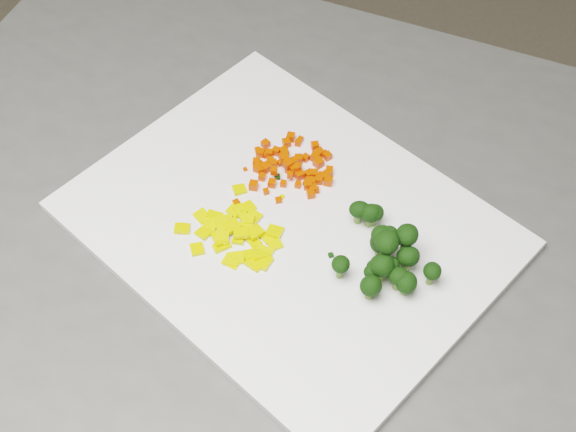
# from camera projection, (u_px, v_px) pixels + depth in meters

# --- Properties ---
(counter_block) EXTENTS (1.22, 1.02, 0.90)m
(counter_block) POSITION_uv_depth(u_px,v_px,m) (324.00, 429.00, 1.16)
(counter_block) COLOR #4C4C49
(counter_block) RESTS_ON ground
(cutting_board) EXTENTS (0.52, 0.50, 0.01)m
(cutting_board) POSITION_uv_depth(u_px,v_px,m) (288.00, 225.00, 0.81)
(cutting_board) COLOR white
(cutting_board) RESTS_ON counter_block
(carrot_pile) EXTENTS (0.09, 0.09, 0.03)m
(carrot_pile) POSITION_uv_depth(u_px,v_px,m) (289.00, 163.00, 0.84)
(carrot_pile) COLOR red
(carrot_pile) RESTS_ON cutting_board
(pepper_pile) EXTENTS (0.10, 0.10, 0.01)m
(pepper_pile) POSITION_uv_depth(u_px,v_px,m) (234.00, 227.00, 0.80)
(pepper_pile) COLOR yellow
(pepper_pile) RESTS_ON cutting_board
(broccoli_pile) EXTENTS (0.11, 0.11, 0.05)m
(broccoli_pile) POSITION_uv_depth(u_px,v_px,m) (383.00, 242.00, 0.76)
(broccoli_pile) COLOR black
(broccoli_pile) RESTS_ON cutting_board
(carrot_cube_0) EXTENTS (0.01, 0.01, 0.01)m
(carrot_cube_0) POSITION_uv_depth(u_px,v_px,m) (311.00, 182.00, 0.83)
(carrot_cube_0) COLOR red
(carrot_cube_0) RESTS_ON carrot_pile
(carrot_cube_1) EXTENTS (0.01, 0.01, 0.01)m
(carrot_cube_1) POSITION_uv_depth(u_px,v_px,m) (285.00, 159.00, 0.85)
(carrot_cube_1) COLOR red
(carrot_cube_1) RESTS_ON carrot_pile
(carrot_cube_2) EXTENTS (0.01, 0.01, 0.01)m
(carrot_cube_2) POSITION_uv_depth(u_px,v_px,m) (298.00, 185.00, 0.83)
(carrot_cube_2) COLOR red
(carrot_cube_2) RESTS_ON carrot_pile
(carrot_cube_3) EXTENTS (0.01, 0.01, 0.01)m
(carrot_cube_3) POSITION_uv_depth(u_px,v_px,m) (266.00, 191.00, 0.83)
(carrot_cube_3) COLOR red
(carrot_cube_3) RESTS_ON carrot_pile
(carrot_cube_4) EXTENTS (0.01, 0.01, 0.01)m
(carrot_cube_4) POSITION_uv_depth(u_px,v_px,m) (257.00, 162.00, 0.85)
(carrot_cube_4) COLOR red
(carrot_cube_4) RESTS_ON carrot_pile
(carrot_cube_5) EXTENTS (0.01, 0.01, 0.01)m
(carrot_cube_5) POSITION_uv_depth(u_px,v_px,m) (291.00, 137.00, 0.87)
(carrot_cube_5) COLOR red
(carrot_cube_5) RESTS_ON carrot_pile
(carrot_cube_6) EXTENTS (0.01, 0.01, 0.01)m
(carrot_cube_6) POSITION_uv_depth(u_px,v_px,m) (295.00, 167.00, 0.84)
(carrot_cube_6) COLOR red
(carrot_cube_6) RESTS_ON carrot_pile
(carrot_cube_7) EXTENTS (0.01, 0.01, 0.01)m
(carrot_cube_7) POSITION_uv_depth(u_px,v_px,m) (325.00, 154.00, 0.86)
(carrot_cube_7) COLOR red
(carrot_cube_7) RESTS_ON carrot_pile
(carrot_cube_8) EXTENTS (0.01, 0.01, 0.01)m
(carrot_cube_8) POSITION_uv_depth(u_px,v_px,m) (276.00, 151.00, 0.86)
(carrot_cube_8) COLOR red
(carrot_cube_8) RESTS_ON carrot_pile
(carrot_cube_9) EXTENTS (0.01, 0.01, 0.01)m
(carrot_cube_9) POSITION_uv_depth(u_px,v_px,m) (270.00, 161.00, 0.85)
(carrot_cube_9) COLOR red
(carrot_cube_9) RESTS_ON carrot_pile
(carrot_cube_10) EXTENTS (0.01, 0.01, 0.01)m
(carrot_cube_10) POSITION_uv_depth(u_px,v_px,m) (299.00, 175.00, 0.84)
(carrot_cube_10) COLOR red
(carrot_cube_10) RESTS_ON carrot_pile
(carrot_cube_11) EXTENTS (0.01, 0.01, 0.01)m
(carrot_cube_11) POSITION_uv_depth(u_px,v_px,m) (269.00, 153.00, 0.86)
(carrot_cube_11) COLOR red
(carrot_cube_11) RESTS_ON carrot_pile
(carrot_cube_12) EXTENTS (0.01, 0.01, 0.01)m
(carrot_cube_12) POSITION_uv_depth(u_px,v_px,m) (326.00, 176.00, 0.84)
(carrot_cube_12) COLOR red
(carrot_cube_12) RESTS_ON carrot_pile
(carrot_cube_13) EXTENTS (0.01, 0.01, 0.01)m
(carrot_cube_13) POSITION_uv_depth(u_px,v_px,m) (280.00, 163.00, 0.85)
(carrot_cube_13) COLOR red
(carrot_cube_13) RESTS_ON carrot_pile
(carrot_cube_14) EXTENTS (0.01, 0.01, 0.01)m
(carrot_cube_14) POSITION_uv_depth(u_px,v_px,m) (296.00, 168.00, 0.84)
(carrot_cube_14) COLOR red
(carrot_cube_14) RESTS_ON carrot_pile
(carrot_cube_15) EXTENTS (0.01, 0.01, 0.01)m
(carrot_cube_15) POSITION_uv_depth(u_px,v_px,m) (290.00, 169.00, 0.85)
(carrot_cube_15) COLOR red
(carrot_cube_15) RESTS_ON carrot_pile
(carrot_cube_16) EXTENTS (0.01, 0.01, 0.01)m
(carrot_cube_16) POSITION_uv_depth(u_px,v_px,m) (288.00, 164.00, 0.84)
(carrot_cube_16) COLOR red
(carrot_cube_16) RESTS_ON carrot_pile
(carrot_cube_17) EXTENTS (0.01, 0.01, 0.01)m
(carrot_cube_17) POSITION_uv_depth(u_px,v_px,m) (265.00, 155.00, 0.86)
(carrot_cube_17) COLOR red
(carrot_cube_17) RESTS_ON carrot_pile
(carrot_cube_18) EXTENTS (0.01, 0.01, 0.01)m
(carrot_cube_18) POSITION_uv_depth(u_px,v_px,m) (262.00, 168.00, 0.85)
(carrot_cube_18) COLOR red
(carrot_cube_18) RESTS_ON carrot_pile
(carrot_cube_19) EXTENTS (0.01, 0.01, 0.01)m
(carrot_cube_19) POSITION_uv_depth(u_px,v_px,m) (284.00, 149.00, 0.86)
(carrot_cube_19) COLOR red
(carrot_cube_19) RESTS_ON carrot_pile
(carrot_cube_20) EXTENTS (0.01, 0.01, 0.01)m
(carrot_cube_20) POSITION_uv_depth(u_px,v_px,m) (307.00, 183.00, 0.83)
(carrot_cube_20) COLOR red
(carrot_cube_20) RESTS_ON carrot_pile
(carrot_cube_21) EXTENTS (0.01, 0.01, 0.01)m
(carrot_cube_21) POSITION_uv_depth(u_px,v_px,m) (286.00, 143.00, 0.87)
(carrot_cube_21) COLOR red
(carrot_cube_21) RESTS_ON carrot_pile
(carrot_cube_22) EXTENTS (0.01, 0.01, 0.01)m
(carrot_cube_22) POSITION_uv_depth(u_px,v_px,m) (309.00, 174.00, 0.84)
(carrot_cube_22) COLOR red
(carrot_cube_22) RESTS_ON carrot_pile
(carrot_cube_23) EXTENTS (0.01, 0.01, 0.01)m
(carrot_cube_23) POSITION_uv_depth(u_px,v_px,m) (262.00, 177.00, 0.84)
(carrot_cube_23) COLOR red
(carrot_cube_23) RESTS_ON carrot_pile
(carrot_cube_24) EXTENTS (0.01, 0.01, 0.01)m
(carrot_cube_24) POSITION_uv_depth(u_px,v_px,m) (321.00, 176.00, 0.84)
(carrot_cube_24) COLOR red
(carrot_cube_24) RESTS_ON carrot_pile
(carrot_cube_25) EXTENTS (0.01, 0.01, 0.01)m
(carrot_cube_25) POSITION_uv_depth(u_px,v_px,m) (283.00, 184.00, 0.83)
(carrot_cube_25) COLOR red
(carrot_cube_25) RESTS_ON carrot_pile
(carrot_cube_26) EXTENTS (0.01, 0.01, 0.01)m
(carrot_cube_26) POSITION_uv_depth(u_px,v_px,m) (282.00, 156.00, 0.86)
(carrot_cube_26) COLOR red
(carrot_cube_26) RESTS_ON carrot_pile
(carrot_cube_27) EXTENTS (0.01, 0.01, 0.01)m
(carrot_cube_27) POSITION_uv_depth(u_px,v_px,m) (309.00, 181.00, 0.84)
(carrot_cube_27) COLOR red
(carrot_cube_27) RESTS_ON carrot_pile
(carrot_cube_28) EXTENTS (0.01, 0.01, 0.01)m
(carrot_cube_28) POSITION_uv_depth(u_px,v_px,m) (315.00, 146.00, 0.86)
(carrot_cube_28) COLOR red
(carrot_cube_28) RESTS_ON carrot_pile
(carrot_cube_29) EXTENTS (0.01, 0.01, 0.01)m
(carrot_cube_29) POSITION_uv_depth(u_px,v_px,m) (300.00, 139.00, 0.87)
(carrot_cube_29) COLOR red
(carrot_cube_29) RESTS_ON carrot_pile
(carrot_cube_30) EXTENTS (0.01, 0.01, 0.01)m
(carrot_cube_30) POSITION_uv_depth(u_px,v_px,m) (294.00, 169.00, 0.84)
(carrot_cube_30) COLOR red
(carrot_cube_30) RESTS_ON carrot_pile
(carrot_cube_31) EXTENTS (0.01, 0.01, 0.01)m
(carrot_cube_31) POSITION_uv_depth(u_px,v_px,m) (261.00, 153.00, 0.86)
(carrot_cube_31) COLOR red
(carrot_cube_31) RESTS_ON carrot_pile
(carrot_cube_32) EXTENTS (0.01, 0.01, 0.01)m
(carrot_cube_32) POSITION_uv_depth(u_px,v_px,m) (306.00, 158.00, 0.86)
(carrot_cube_32) COLOR red
(carrot_cube_32) RESTS_ON carrot_pile
(carrot_cube_33) EXTENTS (0.01, 0.01, 0.01)m
(carrot_cube_33) POSITION_uv_depth(u_px,v_px,m) (258.00, 168.00, 0.85)
(carrot_cube_33) COLOR red
(carrot_cube_33) RESTS_ON carrot_pile
(carrot_cube_34) EXTENTS (0.01, 0.01, 0.01)m
(carrot_cube_34) POSITION_uv_depth(u_px,v_px,m) (266.00, 144.00, 0.87)
(carrot_cube_34) COLOR red
(carrot_cube_34) RESTS_ON carrot_pile
(carrot_cube_35) EXTENTS (0.01, 0.01, 0.01)m
(carrot_cube_35) POSITION_uv_depth(u_px,v_px,m) (284.00, 152.00, 0.86)
(carrot_cube_35) COLOR red
(carrot_cube_35) RESTS_ON carrot_pile
(carrot_cube_36) EXTENTS (0.01, 0.01, 0.01)m
(carrot_cube_36) POSITION_uv_depth(u_px,v_px,m) (319.00, 163.00, 0.85)
(carrot_cube_36) COLOR red
(carrot_cube_36) RESTS_ON carrot_pile
(carrot_cube_37) EXTENTS (0.01, 0.01, 0.01)m
(carrot_cube_37) POSITION_uv_depth(u_px,v_px,m) (254.00, 185.00, 0.83)
(carrot_cube_37) COLOR red
(carrot_cube_37) RESTS_ON carrot_pile
(carrot_cube_38) EXTENTS (0.01, 0.01, 0.01)m
(carrot_cube_38) POSITION_uv_depth(u_px,v_px,m) (299.00, 159.00, 0.85)
(carrot_cube_38) COLOR red
(carrot_cube_38) RESTS_ON carrot_pile
(carrot_cube_39) EXTENTS (0.01, 0.01, 0.01)m
(carrot_cube_39) POSITION_uv_depth(u_px,v_px,m) (319.00, 180.00, 0.84)
(carrot_cube_39) COLOR red
(carrot_cube_39) RESTS_ON carrot_pile
(carrot_cube_40) EXTENTS (0.01, 0.01, 0.01)m
(carrot_cube_40) POSITION_uv_depth(u_px,v_px,m) (308.00, 185.00, 0.83)
(carrot_cube_40) COLOR red
(carrot_cube_40) RESTS_ON carrot_pile
(carrot_cube_41) EXTENTS (0.01, 0.01, 0.01)m
(carrot_cube_41) POSITION_uv_depth(u_px,v_px,m) (313.00, 188.00, 0.83)
(carrot_cube_41) COLOR red
(carrot_cube_41) RESTS_ON carrot_pile
(carrot_cube_42) EXTENTS (0.01, 0.01, 0.01)m
(carrot_cube_42) POSITION_uv_depth(u_px,v_px,m) (261.00, 164.00, 0.85)
(carrot_cube_42) COLOR red
(carrot_cube_42) RESTS_ON carrot_pile
(carrot_cube_43) EXTENTS (0.01, 0.01, 0.01)m
(carrot_cube_43) POSITION_uv_depth(u_px,v_px,m) (311.00, 194.00, 0.83)
(carrot_cube_43) COLOR red
(carrot_cube_43) RESTS_ON carrot_pile
(carrot_cube_44) EXTENTS (0.01, 0.01, 0.01)m
(carrot_cube_44) POSITION_uv_depth(u_px,v_px,m) (318.00, 161.00, 0.85)
(carrot_cube_44) COLOR red
(carrot_cube_44) RESTS_ON carrot_pile
(carrot_cube_45) EXTENTS (0.01, 0.01, 0.01)m
(carrot_cube_45) POSITION_uv_depth(u_px,v_px,m) (315.00, 157.00, 0.85)
(carrot_cube_45) COLOR red
(carrot_cube_45) RESTS_ON carrot_pile
(carrot_cube_46) EXTENTS (0.01, 0.01, 0.01)m
(carrot_cube_46) POSITION_uv_depth(u_px,v_px,m) (286.00, 155.00, 0.85)
(carrot_cube_46) COLOR red
(carrot_cube_46) RESTS_ON carrot_pile
(carrot_cube_47) EXTENTS (0.01, 0.01, 0.01)m
(carrot_cube_47) POSITION_uv_depth(u_px,v_px,m) (299.00, 166.00, 0.84)
(carrot_cube_47) COLOR red
(carrot_cube_47) RESTS_ON carrot_pile
(carrot_cube_48) EXTENTS (0.01, 0.01, 0.01)m
(carrot_cube_48) POSITION_uv_depth(u_px,v_px,m) (328.00, 174.00, 0.84)
(carrot_cube_48) COLOR red
(carrot_cube_48) RESTS_ON carrot_pile
(carrot_cube_49) EXTENTS (0.01, 0.01, 0.01)m
(carrot_cube_49) POSITION_uv_depth(u_px,v_px,m) (328.00, 181.00, 0.83)
(carrot_cube_49) COLOR red
(carrot_cube_49) RESTS_ON carrot_pile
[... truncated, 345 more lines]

